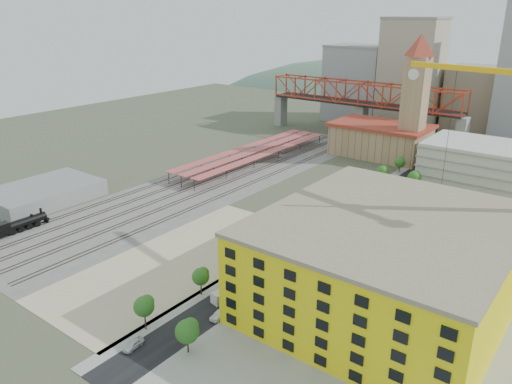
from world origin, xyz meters
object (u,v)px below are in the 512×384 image
Objects in this scene: construction_building at (387,262)px; site_trailer_a at (231,292)px; locomotive at (15,226)px; site_trailer_b at (261,272)px; site_trailer_c at (295,250)px; clock_tower at (416,88)px; site_trailer_d at (314,237)px; car_0 at (133,345)px.

site_trailer_a is at bearing -146.77° from construction_building.
locomotive is at bearing -159.39° from site_trailer_a.
site_trailer_c reaches higher than site_trailer_b.
site_trailer_c is (66.00, 34.68, -0.61)m from locomotive.
construction_building is 32.15m from site_trailer_a.
site_trailer_b is (8.00, -106.42, -27.47)m from clock_tower.
site_trailer_d is 2.37× the size of car_0.
site_trailer_c is (0.00, 24.16, 0.07)m from site_trailer_a.
locomotive is 4.70× the size of car_0.
site_trailer_d is (66.00, 43.63, -0.49)m from locomotive.
site_trailer_d reaches higher than site_trailer_b.
site_trailer_d reaches higher than car_0.
site_trailer_b is 33.71m from car_0.
clock_tower reaches higher than site_trailer_c.
car_0 is (-29.00, -40.00, -8.68)m from construction_building.
locomotive is 1.98× the size of site_trailer_d.
car_0 is (5.00, -139.99, -27.97)m from clock_tower.
locomotive reaches higher than car_0.
construction_building is 96.33m from locomotive.
locomotive is 79.12m from site_trailer_d.
site_trailer_c is at bearing -94.96° from site_trailer_d.
car_0 is (63.00, -12.45, -1.15)m from locomotive.
site_trailer_d reaches higher than site_trailer_a.
construction_building is 5.67× the size of site_trailer_b.
site_trailer_d reaches higher than site_trailer_c.
locomotive is 2.26× the size of site_trailer_b.
locomotive is (-58.00, -127.55, -26.82)m from clock_tower.
car_0 is (-3.00, -47.13, -0.53)m from site_trailer_c.
site_trailer_a is at bearing 76.25° from car_0.
site_trailer_c is 8.95m from site_trailer_d.
site_trailer_b is at bearing 78.59° from car_0.
site_trailer_d is at bearing -84.55° from clock_tower.
site_trailer_b is at bearing -91.24° from site_trailer_c.
site_trailer_c is (0.00, 13.56, 0.04)m from site_trailer_b.
clock_tower is 1.03× the size of construction_building.
locomotive is at bearing -153.51° from site_trailer_c.
site_trailer_c is (-26.00, 7.13, -8.14)m from construction_building.
car_0 is at bearing -85.89° from site_trailer_a.
construction_building reaches higher than site_trailer_a.
construction_building is 5.47× the size of site_trailer_c.
construction_building is 11.79× the size of car_0.
construction_building is at bearing -71.22° from clock_tower.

